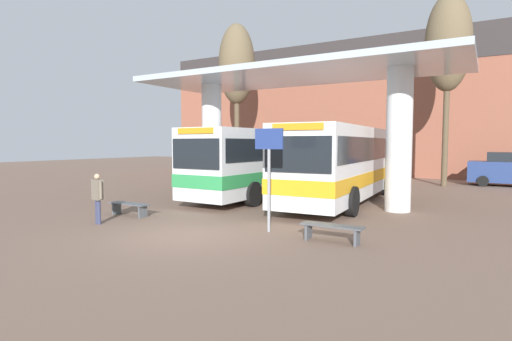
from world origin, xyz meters
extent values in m
plane|color=#755B4C|center=(0.00, 0.00, 0.00)|extent=(100.00, 100.00, 0.00)
cube|color=brown|center=(0.00, 23.29, 5.44)|extent=(40.00, 0.50, 10.88)
cube|color=#332D2D|center=(0.00, 23.29, 9.68)|extent=(40.00, 0.58, 2.40)
cylinder|color=silver|center=(-4.39, 7.19, 2.71)|extent=(0.96, 0.96, 5.42)
cylinder|color=silver|center=(4.39, 7.19, 2.71)|extent=(0.96, 0.96, 5.42)
cube|color=#A8B7C1|center=(0.00, 7.19, 5.54)|extent=(13.77, 5.29, 0.24)
cube|color=silver|center=(-2.06, 8.84, 1.77)|extent=(2.74, 11.26, 2.87)
cube|color=black|center=(-2.06, 8.84, 2.32)|extent=(2.77, 10.81, 0.92)
cube|color=#2D934C|center=(-2.06, 8.84, 1.12)|extent=(2.78, 11.30, 0.52)
cube|color=black|center=(-2.22, 3.21, 2.20)|extent=(2.24, 0.12, 1.15)
cube|color=orange|center=(-2.22, 3.21, 3.07)|extent=(1.70, 0.10, 0.22)
cylinder|color=black|center=(-3.37, 5.40, 0.52)|extent=(0.31, 1.04, 1.03)
cylinder|color=black|center=(-0.94, 5.33, 0.52)|extent=(0.31, 1.04, 1.03)
cylinder|color=black|center=(-3.19, 11.95, 0.52)|extent=(0.31, 1.04, 1.03)
cylinder|color=black|center=(-0.76, 11.88, 0.52)|extent=(0.31, 1.04, 1.03)
cube|color=white|center=(1.85, 8.64, 1.81)|extent=(2.92, 11.37, 2.91)
cube|color=black|center=(1.85, 8.64, 2.36)|extent=(2.94, 10.92, 0.93)
cube|color=orange|center=(1.85, 8.64, 1.15)|extent=(2.96, 11.41, 0.52)
cube|color=black|center=(2.08, 2.97, 2.24)|extent=(2.28, 0.15, 1.16)
cube|color=orange|center=(2.08, 2.97, 3.12)|extent=(1.73, 0.12, 0.22)
cylinder|color=black|center=(0.76, 5.10, 0.54)|extent=(0.32, 1.09, 1.08)
cylinder|color=black|center=(3.23, 5.20, 0.54)|extent=(0.32, 1.09, 1.08)
cylinder|color=black|center=(0.49, 11.69, 0.54)|extent=(0.32, 1.09, 1.08)
cylinder|color=black|center=(2.97, 11.79, 0.54)|extent=(0.32, 1.09, 1.08)
cube|color=#4C5156|center=(-3.71, 1.30, 0.44)|extent=(1.66, 0.44, 0.04)
cube|color=#4C5156|center=(-4.37, 1.30, 0.21)|extent=(0.07, 0.37, 0.42)
cube|color=#4C5156|center=(-3.04, 1.30, 0.21)|extent=(0.07, 0.37, 0.42)
cube|color=#4C5156|center=(3.86, 1.30, 0.44)|extent=(1.66, 0.44, 0.04)
cube|color=#4C5156|center=(3.19, 1.30, 0.21)|extent=(0.07, 0.37, 0.42)
cube|color=#4C5156|center=(4.52, 1.30, 0.21)|extent=(0.07, 0.37, 0.42)
cylinder|color=gray|center=(1.83, 1.56, 1.21)|extent=(0.09, 0.09, 2.42)
cube|color=navy|center=(1.83, 1.56, 2.72)|extent=(0.90, 0.06, 0.60)
cylinder|color=#333856|center=(-3.53, -0.20, 0.39)|extent=(0.14, 0.14, 0.79)
cylinder|color=#333856|center=(-3.38, -0.24, 0.39)|extent=(0.14, 0.14, 0.79)
cube|color=#706656|center=(-3.46, -0.22, 1.12)|extent=(0.47, 0.34, 0.66)
sphere|color=tan|center=(-3.46, -0.22, 1.53)|extent=(0.18, 0.18, 0.18)
cylinder|color=#706656|center=(-3.70, -0.15, 1.12)|extent=(0.11, 0.11, 0.56)
cylinder|color=#706656|center=(-3.21, -0.29, 1.12)|extent=(0.11, 0.11, 0.56)
cylinder|color=brown|center=(5.06, 17.91, 3.48)|extent=(0.34, 0.34, 6.97)
ellipsoid|color=brown|center=(5.06, 17.91, 8.55)|extent=(2.62, 2.62, 5.77)
cylinder|color=brown|center=(-9.61, 17.49, 3.49)|extent=(0.40, 0.40, 6.99)
ellipsoid|color=brown|center=(-9.61, 17.49, 8.66)|extent=(2.78, 2.78, 6.11)
cube|color=navy|center=(8.53, 19.77, 0.86)|extent=(4.56, 1.96, 1.26)
cube|color=#1E2328|center=(8.53, 19.77, 1.77)|extent=(2.52, 1.77, 0.58)
cylinder|color=black|center=(7.15, 20.74, 0.32)|extent=(0.65, 0.23, 0.65)
cylinder|color=black|center=(7.11, 18.87, 0.32)|extent=(0.65, 0.23, 0.65)
camera|label=1|loc=(7.33, -8.62, 2.60)|focal=28.00mm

